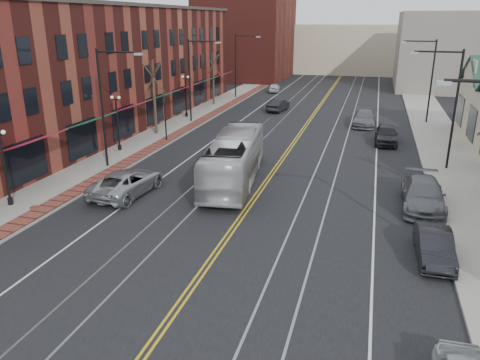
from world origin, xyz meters
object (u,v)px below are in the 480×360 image
Objects in this scene: parked_suv at (127,182)px; transit_bus at (234,159)px; parked_car_b at (434,246)px; parked_car_d at (386,134)px; parked_car_c at (423,195)px.

transit_bus is at bearing -140.29° from parked_suv.
parked_car_d is (-1.80, 20.44, 0.12)m from parked_car_b.
parked_suv is 1.19× the size of parked_car_d.
transit_bus reaches higher than parked_car_b.
parked_car_b is at bearing 138.86° from transit_bus.
parked_suv reaches higher than parked_car_b.
parked_car_d reaches higher than parked_car_b.
parked_car_d is (15.00, 16.87, 0.02)m from parked_suv.
parked_car_d is at bearing 93.37° from parked_car_b.
parked_car_b is at bearing -89.32° from parked_car_c.
parked_car_d is at bearing 97.87° from parked_car_c.
parked_car_d is at bearing -133.76° from transit_bus.
transit_bus reaches higher than parked_suv.
parked_suv is 1.37× the size of parked_car_b.
parked_car_b is at bearing 171.76° from parked_suv.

